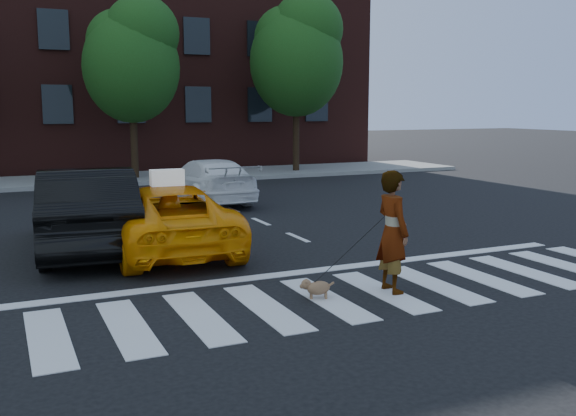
{
  "coord_description": "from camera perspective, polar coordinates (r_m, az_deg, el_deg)",
  "views": [
    {
      "loc": [
        -4.46,
        -8.35,
        2.91
      ],
      "look_at": [
        0.28,
        2.03,
        1.1
      ],
      "focal_mm": 40.0,
      "sensor_mm": 36.0,
      "label": 1
    }
  ],
  "objects": [
    {
      "name": "taxi",
      "position": [
        13.22,
        -10.81,
        -0.86
      ],
      "size": [
        2.49,
        5.0,
        1.36
      ],
      "primitive_type": "imported",
      "rotation": [
        0.0,
        0.0,
        3.09
      ],
      "color": "orange",
      "rests_on": "ground"
    },
    {
      "name": "stop_line",
      "position": [
        11.28,
        -0.38,
        -5.91
      ],
      "size": [
        12.0,
        0.3,
        0.01
      ],
      "primitive_type": "cube",
      "color": "silver",
      "rests_on": "ground"
    },
    {
      "name": "building",
      "position": [
        33.78,
        -17.37,
        13.85
      ],
      "size": [
        26.0,
        10.0,
        12.0
      ],
      "primitive_type": "cube",
      "color": "#3E1916",
      "rests_on": "ground"
    },
    {
      "name": "white_suv",
      "position": [
        19.76,
        -7.13,
        2.42
      ],
      "size": [
        2.05,
        4.67,
        1.34
      ],
      "primitive_type": "imported",
      "rotation": [
        0.0,
        0.0,
        3.18
      ],
      "color": "white",
      "rests_on": "ground"
    },
    {
      "name": "dog",
      "position": [
        9.87,
        2.5,
        -7.06
      ],
      "size": [
        0.51,
        0.35,
        0.31
      ],
      "rotation": [
        0.0,
        0.0,
        -0.41
      ],
      "color": "brown",
      "rests_on": "ground"
    },
    {
      "name": "taxi_sign",
      "position": [
        12.91,
        -10.7,
        2.68
      ],
      "size": [
        0.66,
        0.31,
        0.32
      ],
      "primitive_type": "cube",
      "rotation": [
        0.0,
        0.0,
        3.09
      ],
      "color": "white",
      "rests_on": "taxi"
    },
    {
      "name": "sidewalk_far",
      "position": [
        26.38,
        -14.68,
        2.54
      ],
      "size": [
        30.0,
        4.0,
        0.15
      ],
      "primitive_type": "cube",
      "color": "slate",
      "rests_on": "ground"
    },
    {
      "name": "tree_mid",
      "position": [
        25.9,
        -13.71,
        13.05
      ],
      "size": [
        3.69,
        3.69,
        7.1
      ],
      "color": "black",
      "rests_on": "ground"
    },
    {
      "name": "black_sedan",
      "position": [
        13.62,
        -17.42,
        -0.11
      ],
      "size": [
        2.31,
        5.31,
        1.7
      ],
      "primitive_type": "imported",
      "rotation": [
        0.0,
        0.0,
        3.04
      ],
      "color": "black",
      "rests_on": "ground"
    },
    {
      "name": "ground",
      "position": [
        9.9,
        3.45,
        -8.1
      ],
      "size": [
        120.0,
        120.0,
        0.0
      ],
      "primitive_type": "plane",
      "color": "black",
      "rests_on": "ground"
    },
    {
      "name": "tree_right",
      "position": [
        28.13,
        0.81,
        13.8
      ],
      "size": [
        4.0,
        4.0,
        7.7
      ],
      "color": "black",
      "rests_on": "ground"
    },
    {
      "name": "woman",
      "position": [
        10.17,
        9.28,
        -2.1
      ],
      "size": [
        0.48,
        0.72,
        1.94
      ],
      "primitive_type": "imported",
      "rotation": [
        0.0,
        0.0,
        1.55
      ],
      "color": "#999999",
      "rests_on": "ground"
    },
    {
      "name": "crosswalk",
      "position": [
        9.9,
        3.45,
        -8.06
      ],
      "size": [
        13.0,
        2.4,
        0.01
      ],
      "primitive_type": "cube",
      "color": "silver",
      "rests_on": "ground"
    }
  ]
}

